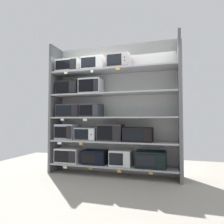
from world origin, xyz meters
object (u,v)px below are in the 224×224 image
at_px(microwave_11, 91,87).
at_px(microwave_2, 121,158).
at_px(microwave_14, 120,63).
at_px(microwave_1, 95,157).
at_px(microwave_6, 111,132).
at_px(microwave_4, 67,132).
at_px(microwave_13, 94,65).
at_px(microwave_7, 138,135).
at_px(microwave_5, 87,134).
at_px(microwave_12, 70,67).
at_px(microwave_9, 92,111).
at_px(microwave_0, 69,155).
at_px(microwave_8, 70,111).
at_px(microwave_3, 151,159).
at_px(microwave_10, 69,88).

bearing_deg(microwave_11, microwave_2, 0.02).
bearing_deg(microwave_2, microwave_14, -179.58).
xyz_separation_m(microwave_1, microwave_6, (0.34, -0.00, 0.51)).
relative_size(microwave_4, microwave_13, 0.89).
relative_size(microwave_11, microwave_14, 1.04).
bearing_deg(microwave_7, microwave_14, -179.95).
distance_m(microwave_5, microwave_12, 1.52).
bearing_deg(microwave_12, microwave_6, -0.03).
bearing_deg(microwave_1, microwave_14, -0.04).
height_order(microwave_2, microwave_12, microwave_12).
distance_m(microwave_2, microwave_4, 1.30).
relative_size(microwave_6, microwave_14, 1.13).
xyz_separation_m(microwave_5, microwave_7, (1.08, 0.00, 0.01)).
bearing_deg(microwave_1, microwave_9, -179.74).
height_order(microwave_1, microwave_12, microwave_12).
height_order(microwave_7, microwave_13, microwave_13).
distance_m(microwave_1, microwave_6, 0.62).
height_order(microwave_2, microwave_11, microwave_11).
bearing_deg(microwave_2, microwave_0, -179.99).
distance_m(microwave_8, microwave_12, 0.97).
xyz_separation_m(microwave_6, microwave_13, (-0.36, 0.00, 1.43)).
height_order(microwave_0, microwave_1, microwave_0).
distance_m(microwave_9, microwave_14, 1.15).
distance_m(microwave_3, microwave_9, 1.55).
bearing_deg(microwave_10, microwave_7, 0.00).
distance_m(microwave_4, microwave_9, 0.73).
height_order(microwave_2, microwave_10, microwave_10).
distance_m(microwave_8, microwave_11, 0.71).
bearing_deg(microwave_14, microwave_4, 179.98).
relative_size(microwave_0, microwave_14, 1.16).
xyz_separation_m(microwave_5, microwave_13, (0.15, 0.00, 1.47)).
bearing_deg(microwave_10, microwave_8, -0.39).
distance_m(microwave_7, microwave_9, 1.10).
distance_m(microwave_10, microwave_13, 0.76).
xyz_separation_m(microwave_0, microwave_5, (0.43, -0.00, 0.47)).
height_order(microwave_2, microwave_8, microwave_8).
bearing_deg(microwave_11, microwave_14, 0.01).
xyz_separation_m(microwave_10, microwave_11, (0.52, -0.00, 0.01)).
distance_m(microwave_1, microwave_14, 2.01).
height_order(microwave_1, microwave_4, microwave_4).
xyz_separation_m(microwave_4, microwave_7, (1.55, -0.00, -0.03)).
bearing_deg(microwave_6, microwave_0, 179.99).
bearing_deg(microwave_5, microwave_9, 0.04).
xyz_separation_m(microwave_6, microwave_9, (-0.42, 0.00, 0.45)).
bearing_deg(microwave_12, microwave_8, -1.45).
bearing_deg(microwave_1, microwave_10, -179.99).
height_order(microwave_10, microwave_12, microwave_12).
bearing_deg(microwave_7, microwave_5, -179.98).
bearing_deg(microwave_2, microwave_8, -179.99).
xyz_separation_m(microwave_0, microwave_12, (-0.00, 0.00, 1.93)).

